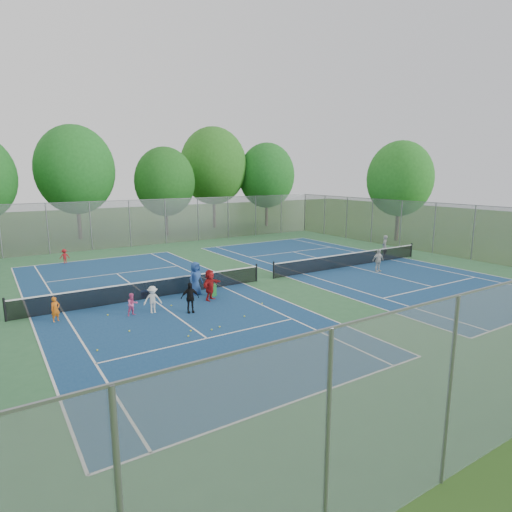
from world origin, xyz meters
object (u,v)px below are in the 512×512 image
at_px(net_right, 350,260).
at_px(ball_crate, 145,294).
at_px(instructor, 385,246).
at_px(net_left, 150,290).
at_px(ball_hopper, 213,290).

relative_size(net_right, ball_crate, 33.91).
relative_size(net_right, instructor, 7.84).
xyz_separation_m(net_left, net_right, (14.00, 0.00, 0.00)).
bearing_deg(ball_crate, net_right, -1.53).
bearing_deg(net_right, ball_crate, 178.47).
bearing_deg(net_left, ball_hopper, -24.81).
bearing_deg(ball_crate, instructor, 2.21).
distance_m(ball_crate, ball_hopper, 3.47).
height_order(net_left, ball_hopper, net_left).
xyz_separation_m(net_left, ball_crate, (-0.17, 0.38, -0.29)).
bearing_deg(instructor, ball_hopper, -25.68).
distance_m(net_right, ball_crate, 14.18).
height_order(net_right, ball_hopper, net_right).
bearing_deg(net_left, instructor, 3.39).
xyz_separation_m(ball_crate, ball_hopper, (3.02, -1.70, 0.15)).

